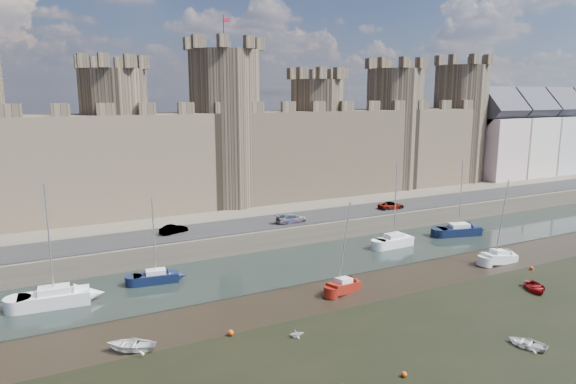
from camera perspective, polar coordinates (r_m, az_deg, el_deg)
name	(u,v)px	position (r m, az deg, el deg)	size (l,w,h in m)	color
ground	(436,362)	(40.93, 16.17, -17.68)	(160.00, 160.00, 0.00)	black
water_channel	(287,265)	(58.97, -0.17, -8.14)	(160.00, 12.00, 0.08)	black
quay	(192,198)	(91.10, -10.57, -0.70)	(160.00, 60.00, 2.50)	#4C443A
road	(251,224)	(66.93, -4.09, -3.61)	(160.00, 7.00, 0.10)	black
castle	(210,145)	(78.03, -8.71, 5.18)	(108.50, 11.00, 29.00)	#42382B
townhouses	(541,135)	(120.84, 26.27, 5.66)	(35.50, 9.05, 18.13)	beige
car_1	(174,229)	(63.93, -12.58, -4.06)	(1.21, 3.47, 1.14)	gray
car_2	(291,219)	(67.43, 0.38, -2.97)	(1.73, 4.25, 1.23)	gray
car_3	(391,206)	(77.04, 11.41, -1.48)	(1.83, 3.96, 1.10)	gray
sailboat_0	(54,297)	(52.66, -24.52, -10.61)	(6.24, 2.84, 11.36)	silver
sailboat_1	(156,277)	(55.22, -14.46, -9.09)	(4.64, 2.33, 8.89)	black
sailboat_2	(394,241)	(66.98, 11.69, -5.31)	(5.07, 2.13, 10.78)	white
sailboat_3	(459,230)	(74.54, 18.43, -4.03)	(6.30, 3.65, 10.38)	black
sailboat_4	(344,285)	(51.69, 6.20, -10.26)	(4.15, 2.64, 9.05)	maroon
sailboat_5	(499,257)	(64.52, 22.39, -6.68)	(4.53, 1.79, 9.76)	silver
dinghy_2	(527,343)	(45.32, 25.05, -14.96)	(2.06, 0.60, 2.88)	silver
dinghy_3	(297,334)	(42.73, 0.95, -15.47)	(1.01, 0.61, 1.17)	silver
dinghy_4	(535,287)	(57.33, 25.78, -9.52)	(2.39, 0.69, 3.35)	maroon
dinghy_6	(131,346)	(42.50, -17.04, -16.03)	(2.61, 0.76, 3.66)	silver
buoy_1	(231,333)	(43.27, -6.38, -15.27)	(0.50, 0.50, 0.50)	#D14609
buoy_3	(532,268)	(63.67, 25.44, -7.64)	(0.39, 0.39, 0.39)	red
buoy_4	(404,374)	(38.45, 12.79, -19.15)	(0.41, 0.41, 0.41)	#D24C09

